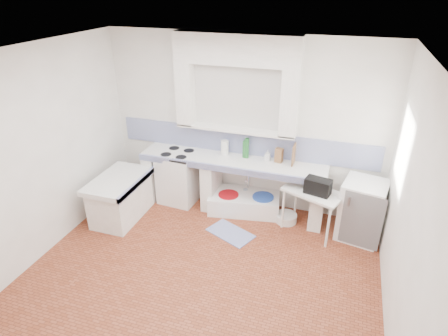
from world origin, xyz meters
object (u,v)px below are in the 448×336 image
(stove, at_px, (179,178))
(side_table, at_px, (311,212))
(fridge, at_px, (362,210))
(sink, at_px, (244,203))

(stove, distance_m, side_table, 2.28)
(stove, xyz_separation_m, fridge, (2.97, -0.14, 0.02))
(sink, bearing_deg, side_table, -23.43)
(sink, height_order, fridge, fridge)
(sink, distance_m, fridge, 1.85)
(side_table, relative_size, fridge, 0.94)
(sink, bearing_deg, fridge, -14.82)
(stove, relative_size, side_table, 1.01)
(fridge, bearing_deg, sink, -173.91)
(stove, relative_size, sink, 0.75)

